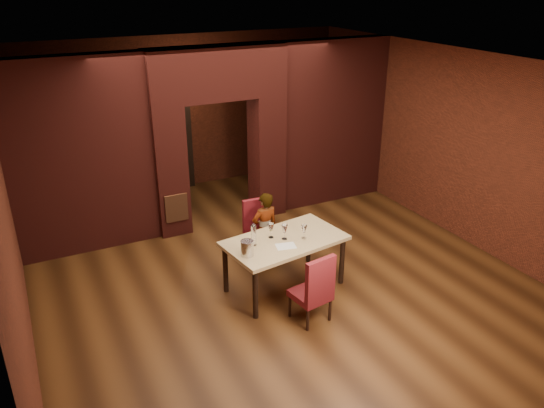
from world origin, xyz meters
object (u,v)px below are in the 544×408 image
at_px(person_seated, 265,229).
at_px(wine_glass_c, 304,232).
at_px(chair_near, 310,287).
at_px(wine_glass_a, 271,231).
at_px(dining_table, 285,263).
at_px(wine_glass_b, 285,232).
at_px(chair_far, 261,233).
at_px(wine_bucket, 247,248).
at_px(potted_plant, 285,237).
at_px(water_bottle, 254,235).

height_order(person_seated, wine_glass_c, person_seated).
height_order(chair_near, wine_glass_a, wine_glass_a).
bearing_deg(dining_table, wine_glass_b, 107.12).
relative_size(chair_far, chair_near, 1.01).
height_order(chair_near, wine_glass_c, wine_glass_c).
height_order(chair_far, wine_glass_a, wine_glass_a).
relative_size(chair_far, wine_glass_a, 4.61).
bearing_deg(wine_glass_b, person_seated, 85.75).
distance_m(wine_glass_c, wine_bucket, 0.94).
distance_m(dining_table, chair_far, 0.87).
xyz_separation_m(wine_glass_b, potted_plant, (0.59, 1.09, -0.72)).
bearing_deg(wine_glass_b, wine_glass_c, -22.24).
bearing_deg(wine_glass_c, wine_glass_b, 157.76).
height_order(dining_table, chair_near, chair_near).
bearing_deg(dining_table, chair_far, 79.41).
bearing_deg(dining_table, wine_glass_a, 130.56).
xyz_separation_m(wine_glass_b, wine_glass_c, (0.26, -0.11, -0.01)).
distance_m(wine_glass_c, potted_plant, 1.42).
bearing_deg(wine_glass_c, chair_near, -113.16).
xyz_separation_m(chair_near, person_seated, (0.11, 1.61, 0.11)).
relative_size(chair_near, wine_glass_b, 4.44).
bearing_deg(person_seated, wine_bucket, 47.96).
bearing_deg(dining_table, wine_glass_c, -29.62).
relative_size(dining_table, wine_glass_a, 7.76).
distance_m(wine_glass_b, potted_plant, 1.43).
height_order(dining_table, wine_glass_a, wine_glass_a).
distance_m(wine_glass_a, potted_plant, 1.40).
relative_size(dining_table, chair_near, 1.70).
bearing_deg(water_bottle, wine_glass_c, -10.96).
height_order(wine_glass_a, wine_bucket, wine_glass_a).
bearing_deg(wine_glass_b, wine_bucket, -163.75).
relative_size(wine_glass_a, wine_glass_b, 0.97).
xyz_separation_m(person_seated, wine_glass_a, (-0.21, -0.63, 0.30)).
bearing_deg(chair_near, wine_glass_a, -93.33).
height_order(chair_far, person_seated, person_seated).
relative_size(dining_table, person_seated, 1.40).
bearing_deg(wine_glass_c, person_seated, 103.25).
height_order(chair_far, water_bottle, water_bottle).
xyz_separation_m(wine_glass_a, wine_glass_b, (0.15, -0.13, 0.00)).
xyz_separation_m(chair_near, water_bottle, (-0.41, 0.88, 0.46)).
relative_size(chair_far, water_bottle, 3.17).
bearing_deg(chair_near, chair_far, -102.07).
relative_size(dining_table, chair_far, 1.68).
xyz_separation_m(chair_far, wine_glass_a, (-0.19, -0.73, 0.40)).
xyz_separation_m(chair_near, wine_bucket, (-0.62, 0.65, 0.41)).
bearing_deg(potted_plant, chair_far, -157.49).
relative_size(chair_far, wine_glass_c, 4.84).
distance_m(chair_far, wine_bucket, 1.34).
height_order(person_seated, water_bottle, person_seated).
distance_m(wine_bucket, water_bottle, 0.31).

